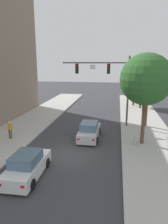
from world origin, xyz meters
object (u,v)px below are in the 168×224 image
object	(u,v)px
car_lead_silver	(89,131)
street_tree_third	(142,70)
street_tree_second	(149,72)
traffic_signal_mast	(109,78)
fire_hydrant	(135,140)
street_tree_farthest	(135,74)
car_following_white	(27,166)
pedestrian_sidewalk_left_walker	(10,129)
street_tree_nearest	(146,80)

from	to	relation	value
car_lead_silver	street_tree_third	xyz separation A→B (m)	(5.97, 13.77, 5.18)
street_tree_second	street_tree_third	xyz separation A→B (m)	(0.37, 9.34, -0.15)
traffic_signal_mast	fire_hydrant	size ratio (longest dim) A/B	10.42
fire_hydrant	street_tree_second	size ratio (longest dim) A/B	0.10
street_tree_farthest	car_following_white	bearing A→B (deg)	-109.13
car_following_white	pedestrian_sidewalk_left_walker	size ratio (longest dim) A/B	2.60
car_following_white	street_tree_third	size ratio (longest dim) A/B	0.57
traffic_signal_mast	street_tree_second	bearing A→B (deg)	2.83
street_tree_farthest	pedestrian_sidewalk_left_walker	bearing A→B (deg)	-125.21
traffic_signal_mast	street_tree_nearest	world-z (taller)	street_tree_nearest
car_following_white	street_tree_third	bearing A→B (deg)	67.10
fire_hydrant	street_tree_nearest	bearing A→B (deg)	26.83
street_tree_third	street_tree_farthest	world-z (taller)	street_tree_third
pedestrian_sidewalk_left_walker	street_tree_farthest	distance (m)	21.58
car_lead_silver	street_tree_second	distance (m)	8.91
traffic_signal_mast	fire_hydrant	distance (m)	7.66
traffic_signal_mast	car_lead_silver	world-z (taller)	traffic_signal_mast
traffic_signal_mast	street_tree_farthest	world-z (taller)	traffic_signal_mast
street_tree_second	street_tree_farthest	distance (m)	11.37
car_following_white	street_tree_third	distance (m)	23.38
traffic_signal_mast	pedestrian_sidewalk_left_walker	bearing A→B (deg)	-146.29
car_lead_silver	street_tree_third	bearing A→B (deg)	66.57
car_following_white	street_tree_second	bearing A→B (deg)	53.89
pedestrian_sidewalk_left_walker	fire_hydrant	bearing A→B (deg)	2.28
traffic_signal_mast	street_tree_farthest	bearing A→B (deg)	72.83
car_following_white	car_lead_silver	bearing A→B (deg)	68.11
street_tree_farthest	fire_hydrant	bearing A→B (deg)	-93.33
car_following_white	street_tree_nearest	bearing A→B (deg)	40.27
car_following_white	street_tree_second	xyz separation A→B (m)	(8.51, 11.66, 5.33)
traffic_signal_mast	car_following_white	distance (m)	13.13
street_tree_nearest	car_following_white	bearing A→B (deg)	-139.73
street_tree_nearest	street_tree_third	bearing A→B (deg)	85.04
street_tree_third	street_tree_farthest	xyz separation A→B (m)	(-0.90, 1.99, -0.69)
street_tree_second	street_tree_third	world-z (taller)	street_tree_third
street_tree_nearest	street_tree_third	world-z (taller)	street_tree_nearest
fire_hydrant	street_tree_third	xyz separation A→B (m)	(1.88, 14.86, 5.40)
street_tree_third	traffic_signal_mast	bearing A→B (deg)	-115.05
street_tree_third	fire_hydrant	bearing A→B (deg)	-97.20
car_following_white	street_tree_farthest	world-z (taller)	street_tree_farthest
fire_hydrant	car_lead_silver	bearing A→B (deg)	165.08
street_tree_farthest	street_tree_third	bearing A→B (deg)	-65.77
pedestrian_sidewalk_left_walker	street_tree_third	xyz separation A→B (m)	(13.11, 15.31, 4.84)
street_tree_nearest	street_tree_farthest	xyz separation A→B (m)	(0.37, 16.54, -0.43)
traffic_signal_mast	pedestrian_sidewalk_left_walker	size ratio (longest dim) A/B	4.57
traffic_signal_mast	pedestrian_sidewalk_left_walker	world-z (taller)	traffic_signal_mast
street_tree_farthest	street_tree_second	bearing A→B (deg)	-87.32
car_following_white	fire_hydrant	distance (m)	9.31
pedestrian_sidewalk_left_walker	street_tree_nearest	world-z (taller)	street_tree_nearest
street_tree_second	street_tree_farthest	world-z (taller)	street_tree_second
fire_hydrant	street_tree_nearest	distance (m)	5.17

